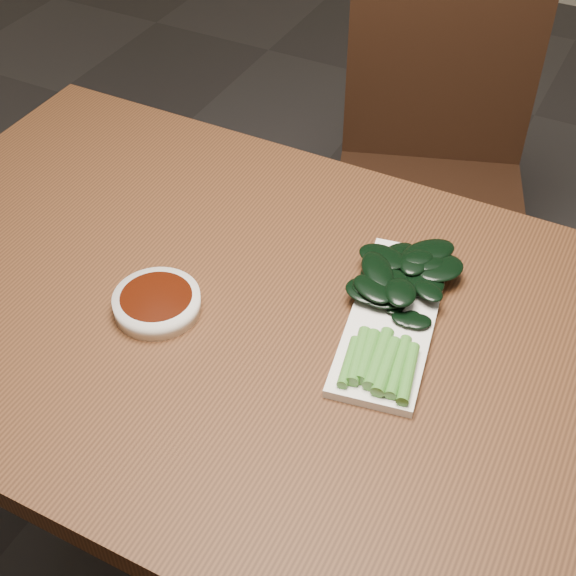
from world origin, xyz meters
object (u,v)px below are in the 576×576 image
(table, at_px, (286,356))
(sauce_bowl, at_px, (157,303))
(serving_plate, at_px, (392,319))
(chair_far, at_px, (431,171))
(gai_lan, at_px, (398,293))

(table, relative_size, sauce_bowl, 11.14)
(serving_plate, bearing_deg, sauce_bowl, -157.18)
(table, height_order, sauce_bowl, sauce_bowl)
(table, bearing_deg, serving_plate, 27.43)
(chair_far, relative_size, sauce_bowl, 7.08)
(chair_far, xyz_separation_m, sauce_bowl, (-0.14, -0.88, 0.28))
(table, relative_size, gai_lan, 4.11)
(chair_far, height_order, serving_plate, chair_far)
(table, height_order, gai_lan, gai_lan)
(sauce_bowl, bearing_deg, chair_far, 81.02)
(serving_plate, bearing_deg, chair_far, 103.09)
(chair_far, xyz_separation_m, serving_plate, (0.17, -0.74, 0.27))
(serving_plate, distance_m, gai_lan, 0.04)
(gai_lan, bearing_deg, chair_far, 103.13)
(table, distance_m, chair_far, 0.84)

